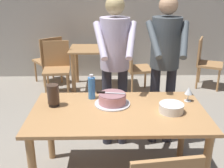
# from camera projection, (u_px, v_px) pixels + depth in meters

# --- Properties ---
(back_wall) EXTENTS (10.00, 0.12, 2.70)m
(back_wall) POSITION_uv_depth(u_px,v_px,m) (111.00, 9.00, 5.32)
(back_wall) COLOR #BCB7AD
(back_wall) RESTS_ON ground_plane
(main_dining_table) EXTENTS (1.59, 0.88, 0.75)m
(main_dining_table) POSITION_uv_depth(u_px,v_px,m) (118.00, 121.00, 2.52)
(main_dining_table) COLOR tan
(main_dining_table) RESTS_ON ground_plane
(cake_on_platter) EXTENTS (0.34, 0.34, 0.11)m
(cake_on_platter) POSITION_uv_depth(u_px,v_px,m) (112.00, 99.00, 2.59)
(cake_on_platter) COLOR silver
(cake_on_platter) RESTS_ON main_dining_table
(cake_knife) EXTENTS (0.27, 0.06, 0.02)m
(cake_knife) POSITION_uv_depth(u_px,v_px,m) (105.00, 93.00, 2.58)
(cake_knife) COLOR silver
(cake_knife) RESTS_ON cake_on_platter
(plate_stack) EXTENTS (0.22, 0.22, 0.08)m
(plate_stack) POSITION_uv_depth(u_px,v_px,m) (171.00, 108.00, 2.44)
(plate_stack) COLOR white
(plate_stack) RESTS_ON main_dining_table
(wine_glass_near) EXTENTS (0.08, 0.08, 0.14)m
(wine_glass_near) POSITION_uv_depth(u_px,v_px,m) (189.00, 91.00, 2.64)
(wine_glass_near) COLOR silver
(wine_glass_near) RESTS_ON main_dining_table
(water_bottle) EXTENTS (0.07, 0.07, 0.25)m
(water_bottle) POSITION_uv_depth(u_px,v_px,m) (92.00, 88.00, 2.70)
(water_bottle) COLOR #387AC6
(water_bottle) RESTS_ON main_dining_table
(hurricane_lamp) EXTENTS (0.11, 0.11, 0.21)m
(hurricane_lamp) POSITION_uv_depth(u_px,v_px,m) (53.00, 95.00, 2.54)
(hurricane_lamp) COLOR black
(hurricane_lamp) RESTS_ON main_dining_table
(person_cutting_cake) EXTENTS (0.47, 0.56, 1.72)m
(person_cutting_cake) POSITION_uv_depth(u_px,v_px,m) (115.00, 57.00, 2.98)
(person_cutting_cake) COLOR #2D2D38
(person_cutting_cake) RESTS_ON ground_plane
(person_standing_beside) EXTENTS (0.47, 0.56, 1.72)m
(person_standing_beside) POSITION_uv_depth(u_px,v_px,m) (165.00, 56.00, 3.01)
(person_standing_beside) COLOR #2D2D38
(person_standing_beside) RESTS_ON ground_plane
(background_table) EXTENTS (1.00, 0.70, 0.74)m
(background_table) POSITION_uv_depth(u_px,v_px,m) (98.00, 57.00, 4.93)
(background_table) COLOR tan
(background_table) RESTS_ON ground_plane
(background_chair_0) EXTENTS (0.52, 0.52, 0.90)m
(background_chair_0) POSITION_uv_depth(u_px,v_px,m) (135.00, 66.00, 4.71)
(background_chair_0) COLOR tan
(background_chair_0) RESTS_ON ground_plane
(background_chair_1) EXTENTS (0.62, 0.62, 0.90)m
(background_chair_1) POSITION_uv_depth(u_px,v_px,m) (49.00, 58.00, 5.15)
(background_chair_1) COLOR tan
(background_chair_1) RESTS_ON ground_plane
(background_chair_2) EXTENTS (0.58, 0.58, 0.90)m
(background_chair_2) POSITION_uv_depth(u_px,v_px,m) (206.00, 61.00, 4.99)
(background_chair_2) COLOR tan
(background_chair_2) RESTS_ON ground_plane
(background_chair_3) EXTENTS (0.48, 0.48, 0.90)m
(background_chair_3) POSITION_uv_depth(u_px,v_px,m) (57.00, 66.00, 4.71)
(background_chair_3) COLOR tan
(background_chair_3) RESTS_ON ground_plane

